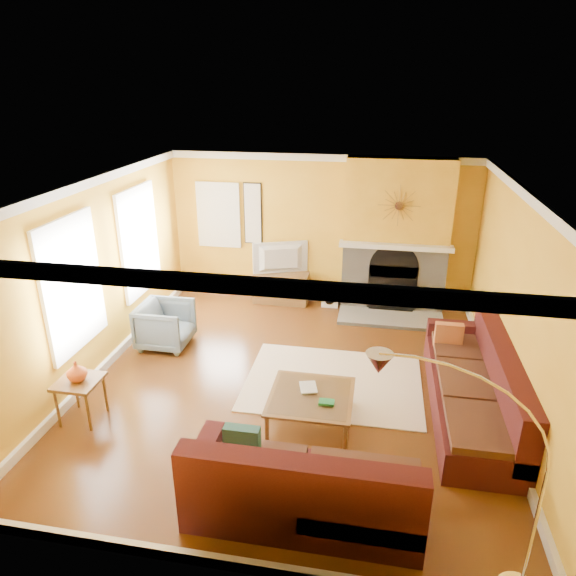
% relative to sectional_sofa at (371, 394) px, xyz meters
% --- Properties ---
extents(floor, '(5.50, 6.00, 0.02)m').
position_rel_sectional_sofa_xyz_m(floor, '(-1.08, 0.78, -0.46)').
color(floor, brown).
rests_on(floor, ground).
extents(ceiling, '(5.50, 6.00, 0.02)m').
position_rel_sectional_sofa_xyz_m(ceiling, '(-1.08, 0.78, 2.26)').
color(ceiling, white).
rests_on(ceiling, ground).
extents(wall_back, '(5.50, 0.02, 2.70)m').
position_rel_sectional_sofa_xyz_m(wall_back, '(-1.08, 3.79, 0.90)').
color(wall_back, gold).
rests_on(wall_back, ground).
extents(wall_front, '(5.50, 0.02, 2.70)m').
position_rel_sectional_sofa_xyz_m(wall_front, '(-1.08, -2.23, 0.90)').
color(wall_front, gold).
rests_on(wall_front, ground).
extents(wall_left, '(0.02, 6.00, 2.70)m').
position_rel_sectional_sofa_xyz_m(wall_left, '(-3.84, 0.78, 0.90)').
color(wall_left, gold).
rests_on(wall_left, ground).
extents(wall_right, '(0.02, 6.00, 2.70)m').
position_rel_sectional_sofa_xyz_m(wall_right, '(1.68, 0.78, 0.90)').
color(wall_right, gold).
rests_on(wall_right, ground).
extents(baseboard, '(5.50, 6.00, 0.12)m').
position_rel_sectional_sofa_xyz_m(baseboard, '(-1.08, 0.78, -0.39)').
color(baseboard, white).
rests_on(baseboard, floor).
extents(crown_molding, '(5.50, 6.00, 0.12)m').
position_rel_sectional_sofa_xyz_m(crown_molding, '(-1.08, 0.78, 2.19)').
color(crown_molding, white).
rests_on(crown_molding, ceiling).
extents(window_left_near, '(0.06, 1.22, 1.72)m').
position_rel_sectional_sofa_xyz_m(window_left_near, '(-3.80, 2.08, 1.05)').
color(window_left_near, white).
rests_on(window_left_near, wall_left).
extents(window_left_far, '(0.06, 1.22, 1.72)m').
position_rel_sectional_sofa_xyz_m(window_left_far, '(-3.80, 0.18, 1.05)').
color(window_left_far, white).
rests_on(window_left_far, wall_left).
extents(window_back, '(0.82, 0.06, 1.22)m').
position_rel_sectional_sofa_xyz_m(window_back, '(-2.98, 3.74, 1.10)').
color(window_back, white).
rests_on(window_back, wall_back).
extents(wall_art, '(0.34, 0.04, 1.14)m').
position_rel_sectional_sofa_xyz_m(wall_art, '(-2.33, 3.75, 1.15)').
color(wall_art, white).
rests_on(wall_art, wall_back).
extents(fireplace, '(1.80, 0.40, 2.70)m').
position_rel_sectional_sofa_xyz_m(fireplace, '(0.27, 3.58, 0.90)').
color(fireplace, gray).
rests_on(fireplace, floor).
extents(mantel, '(1.92, 0.22, 0.08)m').
position_rel_sectional_sofa_xyz_m(mantel, '(0.27, 3.34, 0.80)').
color(mantel, white).
rests_on(mantel, fireplace).
extents(hearth, '(1.80, 0.70, 0.06)m').
position_rel_sectional_sofa_xyz_m(hearth, '(0.27, 3.03, -0.42)').
color(hearth, gray).
rests_on(hearth, floor).
extents(sunburst, '(0.70, 0.04, 0.70)m').
position_rel_sectional_sofa_xyz_m(sunburst, '(0.27, 3.35, 1.50)').
color(sunburst, olive).
rests_on(sunburst, fireplace).
extents(rug, '(2.40, 1.80, 0.02)m').
position_rel_sectional_sofa_xyz_m(rug, '(-0.51, 0.87, -0.44)').
color(rug, beige).
rests_on(rug, floor).
extents(sectional_sofa, '(3.34, 3.84, 0.90)m').
position_rel_sectional_sofa_xyz_m(sectional_sofa, '(0.00, 0.00, 0.00)').
color(sectional_sofa, '#441616').
rests_on(sectional_sofa, floor).
extents(coffee_table, '(1.00, 1.00, 0.40)m').
position_rel_sectional_sofa_xyz_m(coffee_table, '(-0.70, -0.06, -0.25)').
color(coffee_table, white).
rests_on(coffee_table, floor).
extents(media_console, '(1.00, 0.45, 0.55)m').
position_rel_sectional_sofa_xyz_m(media_console, '(-1.75, 3.49, -0.17)').
color(media_console, brown).
rests_on(media_console, floor).
extents(tv, '(1.01, 0.48, 0.59)m').
position_rel_sectional_sofa_xyz_m(tv, '(-1.75, 3.49, 0.39)').
color(tv, black).
rests_on(tv, media_console).
extents(subwoofer, '(0.30, 0.30, 0.30)m').
position_rel_sectional_sofa_xyz_m(subwoofer, '(-0.83, 3.50, -0.30)').
color(subwoofer, white).
rests_on(subwoofer, floor).
extents(armchair, '(0.78, 0.76, 0.71)m').
position_rel_sectional_sofa_xyz_m(armchair, '(-3.20, 1.48, -0.10)').
color(armchair, slate).
rests_on(armchair, floor).
extents(side_table, '(0.50, 0.50, 0.55)m').
position_rel_sectional_sofa_xyz_m(side_table, '(-3.46, -0.48, -0.17)').
color(side_table, brown).
rests_on(side_table, floor).
extents(vase, '(0.24, 0.24, 0.25)m').
position_rel_sectional_sofa_xyz_m(vase, '(-3.46, -0.48, 0.22)').
color(vase, '#DE5D26').
rests_on(vase, side_table).
extents(book, '(0.26, 0.31, 0.03)m').
position_rel_sectional_sofa_xyz_m(book, '(-0.85, 0.04, -0.04)').
color(book, white).
rests_on(book, coffee_table).
extents(arc_lamp, '(1.35, 0.36, 2.12)m').
position_rel_sectional_sofa_xyz_m(arc_lamp, '(0.70, -2.02, 0.61)').
color(arc_lamp, silver).
rests_on(arc_lamp, floor).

